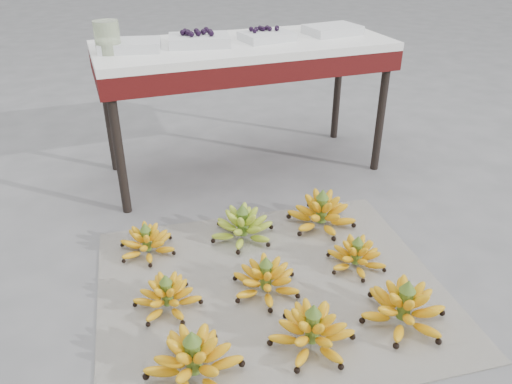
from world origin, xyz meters
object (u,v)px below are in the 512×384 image
object	(u,v)px
vendor_table	(244,58)
tray_left	(199,40)
bunch_back_right	(321,213)
bunch_mid_left	(167,296)
bunch_back_center	(243,226)
bunch_front_center	(312,331)
glass_jar	(107,37)
tray_far_left	(130,45)
tray_right	(267,36)
bunch_back_left	(147,242)
newspaper_mat	(271,288)
tray_far_right	(332,30)
bunch_front_left	(194,360)
bunch_front_right	(404,308)
bunch_mid_center	(266,279)
bunch_mid_right	(356,256)

from	to	relation	value
vendor_table	tray_left	world-z (taller)	tray_left
bunch_back_right	tray_left	xyz separation A→B (m)	(-0.35, 0.66, 0.64)
bunch_mid_left	bunch_back_center	bearing A→B (deg)	61.36
bunch_mid_left	bunch_back_right	world-z (taller)	bunch_back_right
bunch_front_center	glass_jar	bearing A→B (deg)	88.78
tray_far_left	tray_right	xyz separation A→B (m)	(0.65, -0.02, 0.00)
bunch_back_left	newspaper_mat	bearing A→B (deg)	-53.17
bunch_back_right	tray_right	world-z (taller)	tray_right
bunch_back_right	tray_far_left	size ratio (longest dim) A/B	1.25
tray_left	tray_right	world-z (taller)	tray_left
vendor_table	glass_jar	bearing A→B (deg)	-178.00
tray_far_right	tray_left	bearing A→B (deg)	-178.76
bunch_front_left	bunch_back_center	size ratio (longest dim) A/B	1.06
bunch_back_left	bunch_back_right	distance (m)	0.76
bunch_front_right	tray_right	world-z (taller)	tray_right
bunch_front_right	tray_far_left	xyz separation A→B (m)	(-0.66, 1.30, 0.64)
bunch_front_center	bunch_mid_center	size ratio (longest dim) A/B	1.28
bunch_mid_center	bunch_front_center	bearing A→B (deg)	-85.53
newspaper_mat	bunch_back_center	xyz separation A→B (m)	(0.01, 0.35, 0.06)
vendor_table	tray_left	distance (m)	0.24
newspaper_mat	tray_left	bearing A→B (deg)	89.36
bunch_mid_left	bunch_back_left	bearing A→B (deg)	113.95
vendor_table	tray_right	xyz separation A→B (m)	(0.11, -0.01, 0.10)
vendor_table	tray_far_left	xyz separation A→B (m)	(-0.54, 0.01, 0.10)
tray_right	tray_far_right	size ratio (longest dim) A/B	0.93
bunch_mid_right	bunch_back_right	world-z (taller)	bunch_back_right
bunch_mid_left	bunch_back_left	world-z (taller)	same
newspaper_mat	bunch_back_right	size ratio (longest dim) A/B	3.35
bunch_back_right	tray_far_left	distance (m)	1.14
vendor_table	glass_jar	size ratio (longest dim) A/B	10.31
bunch_back_left	bunch_back_center	bearing A→B (deg)	-13.68
bunch_front_left	vendor_table	xyz separation A→B (m)	(0.59, 1.28, 0.54)
bunch_front_right	bunch_back_left	world-z (taller)	bunch_front_right
bunch_front_left	bunch_mid_right	bearing A→B (deg)	40.74
bunch_front_left	bunch_mid_center	xyz separation A→B (m)	(0.34, 0.29, -0.01)
tray_far_left	bunch_mid_right	bearing A→B (deg)	-55.81
bunch_mid_center	vendor_table	distance (m)	1.16
bunch_back_right	glass_jar	bearing A→B (deg)	122.07
bunch_back_center	bunch_front_center	bearing A→B (deg)	-70.46
bunch_front_right	bunch_mid_left	distance (m)	0.81
tray_left	bunch_front_center	bearing A→B (deg)	-89.60
newspaper_mat	bunch_front_right	world-z (taller)	bunch_front_right
bunch_mid_left	bunch_back_right	size ratio (longest dim) A/B	0.81
bunch_front_center	bunch_mid_right	xyz separation A→B (m)	(0.34, 0.32, -0.01)
bunch_front_center	tray_right	size ratio (longest dim) A/B	1.32
bunch_mid_center	bunch_front_right	bearing A→B (deg)	-42.96
tray_far_right	bunch_mid_left	bearing A→B (deg)	-138.40
bunch_back_right	bunch_mid_center	bearing A→B (deg)	-157.32
tray_far_left	tray_right	world-z (taller)	tray_right
bunch_front_left	bunch_front_center	distance (m)	0.38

